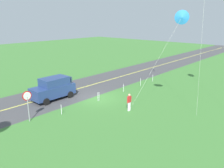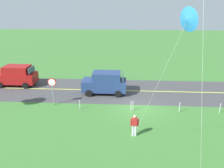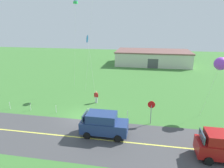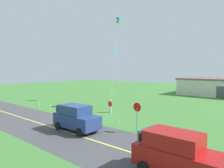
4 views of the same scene
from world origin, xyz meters
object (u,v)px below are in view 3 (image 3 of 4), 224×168
object	(u,v)px
kite_blue_mid	(221,64)
warehouse_distant	(153,57)
car_suv_foreground	(104,124)
kite_yellow_high	(76,1)
stop_sign	(151,108)
person_adult_near	(96,97)
kite_red_low	(88,39)

from	to	relation	value
kite_blue_mid	warehouse_distant	bearing A→B (deg)	102.86
car_suv_foreground	warehouse_distant	distance (m)	35.89
kite_yellow_high	warehouse_distant	distance (m)	26.33
stop_sign	warehouse_distant	size ratio (longest dim) A/B	0.14
stop_sign	kite_yellow_high	bearing A→B (deg)	133.97
stop_sign	warehouse_distant	bearing A→B (deg)	88.99
car_suv_foreground	warehouse_distant	xyz separation A→B (m)	(4.96, 35.54, 0.60)
stop_sign	warehouse_distant	distance (m)	32.49
stop_sign	kite_blue_mid	world-z (taller)	kite_blue_mid
car_suv_foreground	stop_sign	size ratio (longest dim) A/B	1.72
stop_sign	person_adult_near	bearing A→B (deg)	146.92
stop_sign	person_adult_near	xyz separation A→B (m)	(-7.10, 4.62, -0.94)
kite_blue_mid	stop_sign	bearing A→B (deg)	-154.18
kite_yellow_high	person_adult_near	bearing A→B (deg)	-57.51
kite_red_low	kite_blue_mid	size ratio (longest dim) A/B	1.28
stop_sign	person_adult_near	size ratio (longest dim) A/B	1.60
kite_red_low	kite_yellow_high	world-z (taller)	kite_yellow_high
kite_blue_mid	car_suv_foreground	bearing A→B (deg)	-150.57
kite_blue_mid	warehouse_distant	xyz separation A→B (m)	(-6.62, 29.01, -4.27)
car_suv_foreground	kite_yellow_high	distance (m)	21.45
stop_sign	kite_yellow_high	world-z (taller)	kite_yellow_high
warehouse_distant	person_adult_near	bearing A→B (deg)	-105.40
kite_red_low	stop_sign	bearing A→B (deg)	-41.62
stop_sign	car_suv_foreground	bearing A→B (deg)	-145.16
person_adult_near	kite_red_low	distance (m)	8.16
person_adult_near	warehouse_distant	world-z (taller)	warehouse_distant
car_suv_foreground	person_adult_near	distance (m)	8.15
kite_blue_mid	kite_yellow_high	size ratio (longest dim) A/B	0.48
kite_blue_mid	kite_yellow_high	xyz separation A→B (m)	(-19.42, 9.19, 7.43)
stop_sign	kite_red_low	xyz separation A→B (m)	(-9.03, 8.02, 6.23)
kite_blue_mid	person_adult_near	bearing A→B (deg)	175.43
person_adult_near	kite_blue_mid	distance (m)	15.24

